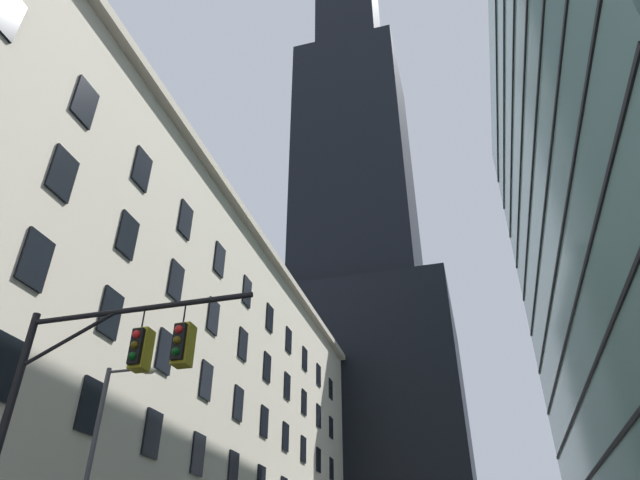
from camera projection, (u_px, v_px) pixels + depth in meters
name	position (u px, v px, depth m)	size (l,w,h in m)	color
station_building	(141.00, 399.00, 40.62)	(16.54, 69.44, 27.08)	beige
dark_skyscraper	(358.00, 229.00, 95.97)	(27.54, 27.54, 187.75)	black
traffic_signal_mast	(96.00, 393.00, 13.37)	(6.42, 0.63, 7.90)	black
street_lamppost	(95.00, 470.00, 19.19)	(2.09, 0.32, 8.70)	#47474C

